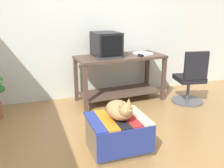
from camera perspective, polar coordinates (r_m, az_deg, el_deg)
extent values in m
plane|color=olive|center=(2.96, 4.99, -15.03)|extent=(14.00, 14.00, 0.00)
cube|color=silver|center=(4.45, -5.76, 13.62)|extent=(8.00, 0.10, 2.60)
cube|color=#4C382D|center=(3.84, -5.88, -1.18)|extent=(0.06, 0.06, 0.73)
cube|color=#4C382D|center=(4.42, 11.39, 1.04)|extent=(0.06, 0.06, 0.73)
cube|color=#4C382D|center=(4.86, 7.81, 2.70)|extent=(0.06, 0.06, 0.73)
cube|color=#4C382D|center=(4.35, -8.02, 0.93)|extent=(0.06, 0.06, 0.73)
cube|color=#4C382D|center=(4.39, 1.74, -1.76)|extent=(1.37, 0.61, 0.02)
cube|color=#4C382D|center=(4.23, 1.82, 6.03)|extent=(1.49, 0.71, 0.04)
cube|color=black|center=(4.19, -1.29, 6.35)|extent=(0.30, 0.35, 0.02)
cube|color=black|center=(4.16, -1.31, 8.83)|extent=(0.43, 0.49, 0.39)
cube|color=black|center=(3.94, 0.00, 8.49)|extent=(0.33, 0.03, 0.30)
cube|color=#333338|center=(4.00, -0.68, 5.85)|extent=(0.41, 0.19, 0.02)
cube|color=white|center=(4.36, 6.92, 6.77)|extent=(0.28, 0.32, 0.04)
cube|color=#7A664C|center=(2.90, 1.20, -11.23)|extent=(0.61, 0.50, 0.38)
cube|color=navy|center=(2.66, 3.38, -13.19)|extent=(0.64, 0.01, 0.31)
cube|color=navy|center=(2.74, -3.81, -8.37)|extent=(0.13, 0.54, 0.02)
cube|color=orange|center=(2.77, -1.26, -8.01)|extent=(0.13, 0.54, 0.02)
cube|color=black|center=(2.81, 1.22, -7.64)|extent=(0.13, 0.54, 0.02)
cube|color=#AD2323|center=(2.85, 3.63, -7.27)|extent=(0.13, 0.54, 0.02)
cube|color=beige|center=(2.90, 5.96, -6.90)|extent=(0.13, 0.54, 0.02)
ellipsoid|color=#9E7A4C|center=(2.76, 1.59, -5.80)|extent=(0.30, 0.39, 0.19)
sphere|color=#9E7A4C|center=(2.62, 2.93, -5.80)|extent=(0.15, 0.15, 0.15)
cylinder|color=#9E7A4C|center=(2.92, 2.70, -6.06)|extent=(0.27, 0.18, 0.04)
cone|color=#9E7A4C|center=(2.57, 2.16, -4.15)|extent=(0.06, 0.06, 0.07)
cone|color=#9E7A4C|center=(2.61, 3.75, -3.87)|extent=(0.06, 0.06, 0.07)
sphere|color=#C6D151|center=(2.56, 3.09, -6.18)|extent=(0.02, 0.02, 0.02)
sphere|color=#C6D151|center=(2.58, 4.11, -5.99)|extent=(0.02, 0.02, 0.02)
cylinder|color=#4C4C51|center=(4.53, 16.37, -3.61)|extent=(0.52, 0.52, 0.03)
cylinder|color=#4C4C51|center=(4.47, 16.57, -1.40)|extent=(0.05, 0.05, 0.34)
cube|color=black|center=(4.41, 16.80, 1.19)|extent=(0.49, 0.49, 0.08)
cube|color=black|center=(4.19, 18.23, 3.89)|extent=(0.38, 0.12, 0.44)
cube|color=black|center=(4.17, 6.41, 6.33)|extent=(0.06, 0.12, 0.04)
cylinder|color=#2351B2|center=(4.41, 5.84, 6.73)|extent=(0.05, 0.14, 0.01)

